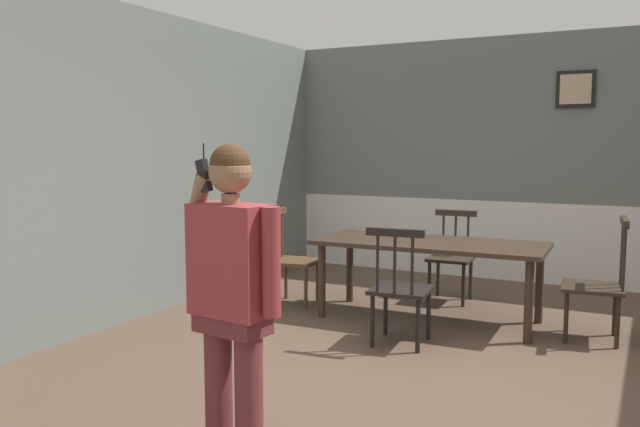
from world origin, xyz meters
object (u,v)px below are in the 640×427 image
object	(u,v)px
dining_table	(429,250)
chair_near_window	(452,257)
chair_opposite_corner	(292,258)
person_figure	(233,286)
chair_by_doorway	(598,283)
chair_at_table_head	(400,288)

from	to	relation	value
dining_table	chair_near_window	bearing A→B (deg)	91.78
chair_opposite_corner	chair_near_window	bearing A→B (deg)	113.43
person_figure	chair_by_doorway	bearing A→B (deg)	-107.96
chair_near_window	chair_opposite_corner	size ratio (longest dim) A/B	0.96
chair_opposite_corner	person_figure	world-z (taller)	person_figure
dining_table	chair_opposite_corner	world-z (taller)	chair_opposite_corner
chair_by_doorway	chair_at_table_head	distance (m)	1.63
dining_table	chair_by_doorway	xyz separation A→B (m)	(1.41, 0.05, -0.17)
chair_at_table_head	chair_by_doorway	bearing A→B (deg)	26.70
dining_table	person_figure	distance (m)	3.04
chair_at_table_head	chair_opposite_corner	xyz separation A→B (m)	(-1.44, 0.77, -0.01)
chair_at_table_head	chair_opposite_corner	size ratio (longest dim) A/B	1.01
chair_by_doorway	chair_near_window	bearing A→B (deg)	55.85
dining_table	person_figure	size ratio (longest dim) A/B	1.28
chair_by_doorway	chair_at_table_head	world-z (taller)	chair_by_doorway
chair_near_window	person_figure	world-z (taller)	person_figure
chair_at_table_head	person_figure	size ratio (longest dim) A/B	0.60
chair_by_doorway	chair_opposite_corner	bearing A→B (deg)	85.96
chair_opposite_corner	person_figure	xyz separation A→B (m)	(1.39, -2.98, 0.45)
chair_at_table_head	chair_opposite_corner	bearing A→B (deg)	146.46
chair_by_doorway	chair_at_table_head	bearing A→B (deg)	116.06
chair_near_window	chair_by_doorway	world-z (taller)	chair_by_doorway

